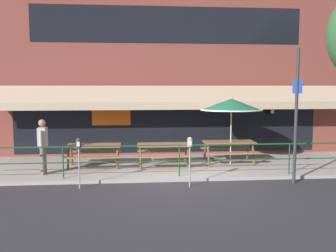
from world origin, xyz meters
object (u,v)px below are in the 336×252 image
object	(u,v)px
picnic_table_centre	(164,149)
parking_meter_near	(79,148)
picnic_table_right	(229,146)
parking_meter_far	(190,147)
picnic_table_left	(94,149)
patio_umbrella_right	(231,105)
street_sign_pole	(296,115)
pedestrian_walking	(43,144)

from	to	relation	value
picnic_table_centre	parking_meter_near	xyz separation A→B (m)	(-2.52, -2.29, 0.44)
picnic_table_right	parking_meter_far	world-z (taller)	parking_meter_far
picnic_table_left	parking_meter_far	xyz separation A→B (m)	(2.90, -2.46, 0.44)
patio_umbrella_right	picnic_table_centre	bearing A→B (deg)	-176.54
picnic_table_right	street_sign_pole	bearing A→B (deg)	-64.28
pedestrian_walking	parking_meter_far	bearing A→B (deg)	-19.53
parking_meter_near	picnic_table_right	bearing A→B (deg)	28.74
patio_umbrella_right	pedestrian_walking	distance (m)	6.36
picnic_table_right	parking_meter_near	distance (m)	5.59
parking_meter_near	picnic_table_centre	bearing A→B (deg)	42.26
picnic_table_left	parking_meter_far	size ratio (longest dim) A/B	1.27
street_sign_pole	parking_meter_near	bearing A→B (deg)	-179.61
picnic_table_right	parking_meter_far	distance (m)	3.37
picnic_table_centre	street_sign_pole	world-z (taller)	street_sign_pole
street_sign_pole	patio_umbrella_right	bearing A→B (deg)	117.98
picnic_table_centre	patio_umbrella_right	bearing A→B (deg)	3.46
picnic_table_centre	parking_meter_near	bearing A→B (deg)	-137.74
patio_umbrella_right	parking_meter_near	distance (m)	5.55
picnic_table_centre	picnic_table_right	bearing A→B (deg)	9.34
parking_meter_near	street_sign_pole	distance (m)	6.21
picnic_table_centre	picnic_table_left	bearing A→B (deg)	178.78
parking_meter_near	pedestrian_walking	bearing A→B (deg)	132.33
parking_meter_far	picnic_table_right	bearing A→B (deg)	56.83
picnic_table_centre	pedestrian_walking	distance (m)	3.93
pedestrian_walking	parking_meter_far	distance (m)	4.62
picnic_table_centre	picnic_table_right	size ratio (longest dim) A/B	1.00
picnic_table_centre	pedestrian_walking	size ratio (longest dim) A/B	1.05
picnic_table_centre	picnic_table_right	distance (m)	2.40
picnic_table_left	parking_meter_near	xyz separation A→B (m)	(-0.16, -2.34, 0.44)
parking_meter_near	street_sign_pole	world-z (taller)	street_sign_pole
patio_umbrella_right	picnic_table_left	bearing A→B (deg)	-178.88
picnic_table_left	pedestrian_walking	xyz separation A→B (m)	(-1.45, -0.91, 0.35)
street_sign_pole	picnic_table_right	bearing A→B (deg)	115.72
picnic_table_left	patio_umbrella_right	distance (m)	4.95
parking_meter_near	parking_meter_far	xyz separation A→B (m)	(3.06, -0.12, 0.00)
patio_umbrella_right	parking_meter_far	xyz separation A→B (m)	(-1.83, -2.55, -1.03)
parking_meter_far	patio_umbrella_right	bearing A→B (deg)	54.37
parking_meter_far	parking_meter_near	bearing A→B (deg)	177.77
picnic_table_left	picnic_table_centre	size ratio (longest dim) A/B	1.00
picnic_table_right	picnic_table_centre	bearing A→B (deg)	-170.66
picnic_table_left	street_sign_pole	xyz separation A→B (m)	(6.00, -2.30, 1.31)
picnic_table_left	parking_meter_near	bearing A→B (deg)	-93.82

